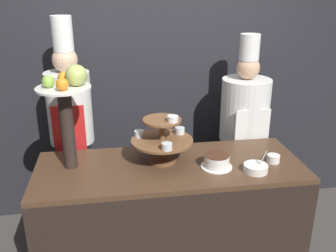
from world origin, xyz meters
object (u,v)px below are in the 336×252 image
at_px(cup_white, 273,159).
at_px(serving_bowl_near, 256,168).
at_px(tiered_stand, 162,138).
at_px(cake_round, 217,161).
at_px(fruit_pedestal, 68,102).
at_px(chef_center_left, 244,127).
at_px(chef_left, 71,126).

xyz_separation_m(cup_white, serving_bowl_near, (-0.17, -0.11, -0.00)).
xyz_separation_m(tiered_stand, cake_round, (0.35, -0.15, -0.13)).
bearing_deg(serving_bowl_near, fruit_pedestal, 167.46).
bearing_deg(serving_bowl_near, cake_round, 157.14).
xyz_separation_m(tiered_stand, cup_white, (0.76, -0.14, -0.15)).
relative_size(fruit_pedestal, cup_white, 7.84).
relative_size(fruit_pedestal, cake_round, 3.25).
bearing_deg(chef_center_left, tiered_stand, -146.60).
relative_size(tiered_stand, fruit_pedestal, 0.62).
bearing_deg(fruit_pedestal, serving_bowl_near, -12.54).
bearing_deg(fruit_pedestal, cup_white, -6.36).
bearing_deg(tiered_stand, cup_white, -10.04).
relative_size(cup_white, chef_center_left, 0.05).
distance_m(serving_bowl_near, chef_center_left, 0.78).
distance_m(tiered_stand, serving_bowl_near, 0.66).
bearing_deg(cup_white, serving_bowl_near, -146.58).
relative_size(cup_white, serving_bowl_near, 0.55).
height_order(cup_white, serving_bowl_near, serving_bowl_near).
xyz_separation_m(fruit_pedestal, cup_white, (1.37, -0.15, -0.43)).
relative_size(fruit_pedestal, chef_left, 0.38).
height_order(serving_bowl_near, chef_left, chef_left).
bearing_deg(cup_white, chef_center_left, 88.81).
bearing_deg(tiered_stand, cake_round, -22.91).
distance_m(serving_bowl_near, chef_left, 1.47).
height_order(fruit_pedestal, cup_white, fruit_pedestal).
bearing_deg(cup_white, cake_round, -178.23).
bearing_deg(cake_round, fruit_pedestal, 170.20).
bearing_deg(tiered_stand, chef_left, 142.23).
distance_m(fruit_pedestal, chef_center_left, 1.54).
bearing_deg(chef_center_left, cake_round, -122.89).
height_order(fruit_pedestal, chef_center_left, chef_center_left).
xyz_separation_m(cup_white, chef_left, (-1.42, 0.65, 0.08)).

